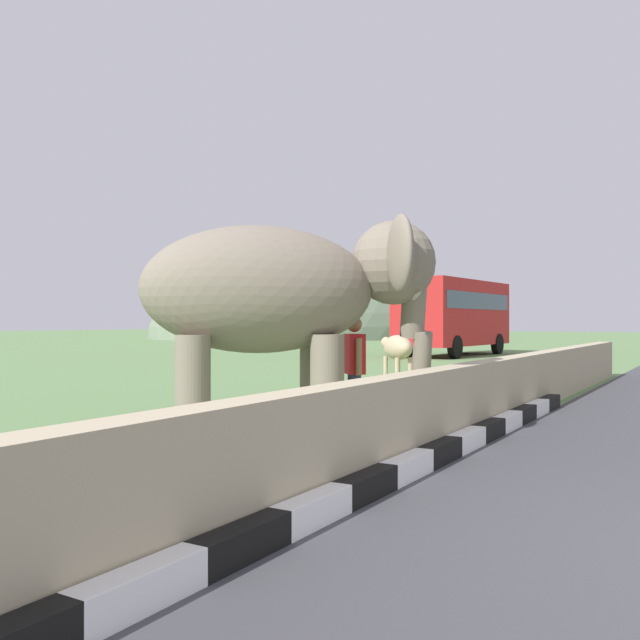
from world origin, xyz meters
The scene contains 7 objects.
striped_curb centered at (-0.35, 3.85, 0.12)m, with size 16.20×0.20×0.24m.
barrier_parapet centered at (2.00, 4.15, 0.50)m, with size 28.00×0.36×1.00m, color tan.
elephant centered at (2.31, 6.19, 1.95)m, with size 3.76×3.89×2.97m.
person_handler centered at (3.48, 5.77, 0.93)m, with size 0.53×0.49×1.66m.
bus_red centered at (25.36, 12.11, 2.08)m, with size 8.16×3.01×3.50m.
cow_near centered at (11.33, 8.66, 0.87)m, with size 1.64×1.63×1.23m.
hill_east centered at (55.00, 39.16, 0.00)m, with size 35.25×28.20×16.84m.
Camera 1 is at (-5.25, 1.12, 1.57)m, focal length 38.17 mm.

